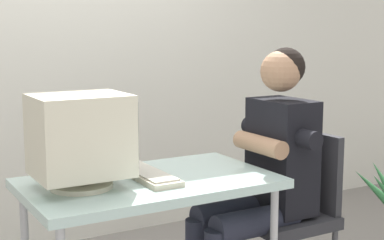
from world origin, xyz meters
TOP-DOWN VIEW (x-y plane):
  - wall_back at (0.30, 1.40)m, footprint 8.00×0.10m
  - desk at (0.00, 0.00)m, footprint 1.12×0.66m
  - crt_monitor at (-0.31, 0.01)m, footprint 0.40×0.32m
  - keyboard at (-0.00, 0.03)m, footprint 0.14×0.46m
  - office_chair at (0.82, -0.02)m, footprint 0.43×0.43m
  - person_seated at (0.62, -0.02)m, footprint 0.74×0.54m

SIDE VIEW (x-z plane):
  - office_chair at x=0.82m, z-range 0.06..0.94m
  - desk at x=0.00m, z-range 0.31..1.06m
  - person_seated at x=0.62m, z-range 0.05..1.38m
  - keyboard at x=0.00m, z-range 0.75..0.78m
  - crt_monitor at x=-0.31m, z-range 0.77..1.17m
  - wall_back at x=0.30m, z-range 0.00..3.00m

